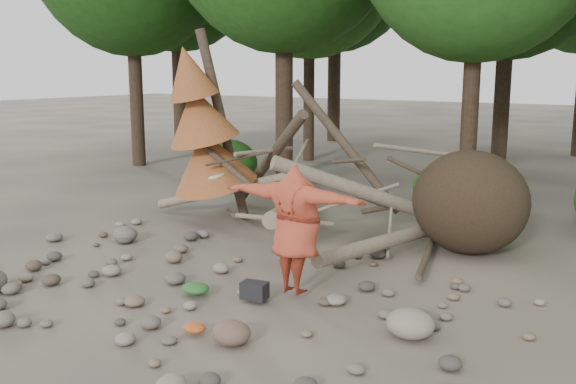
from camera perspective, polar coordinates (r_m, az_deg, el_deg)
The scene contains 12 objects.
ground at distance 10.29m, azimuth -6.11°, elevation -8.83°, with size 120.00×120.00×0.00m, color #514C44.
deadfall_pile at distance 12.69m, azimuth 13.28°, elevation -0.82°, with size 8.55×5.24×3.30m.
dead_conifer at distance 14.34m, azimuth -7.52°, elevation 5.40°, with size 2.06×2.16×4.35m.
bush_left at distance 18.95m, azimuth -5.43°, elevation 2.53°, with size 1.80×1.80×1.44m, color #1B4813.
bush_mid at distance 16.46m, azimuth 13.44°, elevation 0.44°, with size 1.40×1.40×1.12m, color #255B1A.
frisbee_thrower at distance 9.71m, azimuth 0.68°, elevation -3.34°, with size 3.32×1.02×1.99m.
backpack at distance 9.78m, azimuth -3.00°, elevation -9.06°, with size 0.39×0.26×0.26m, color black.
cloth_green at distance 10.11m, azimuth -8.21°, elevation -8.73°, with size 0.45×0.38×0.17m, color #296127.
cloth_orange at distance 8.74m, azimuth -8.33°, elevation -12.15°, with size 0.33×0.27×0.12m, color #B14E1E.
boulder_front_right at distance 8.39m, azimuth -5.04°, elevation -12.37°, with size 0.51×0.46×0.31m, color brown.
boulder_mid_right at distance 8.69m, azimuth 10.82°, elevation -11.41°, with size 0.64×0.58×0.39m, color gray.
boulder_mid_left at distance 13.47m, azimuth -14.27°, elevation -3.65°, with size 0.53×0.47×0.32m, color #696159.
Camera 1 is at (6.14, -7.50, 3.46)m, focal length 40.00 mm.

